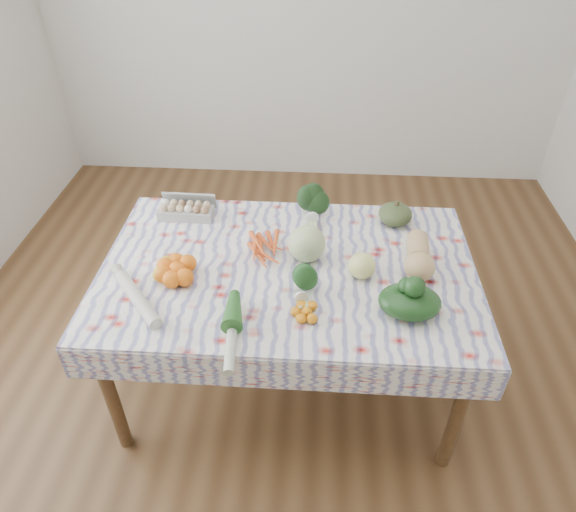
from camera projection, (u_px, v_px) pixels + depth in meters
The scene contains 16 objects.
ground at pixel (288, 376), 2.75m from camera, with size 4.50×4.50×0.00m, color #50331B.
dining_table at pixel (288, 281), 2.33m from camera, with size 1.60×1.00×0.75m.
tablecloth at pixel (288, 267), 2.28m from camera, with size 1.66×1.06×0.01m, color white.
egg_carton at pixel (186, 211), 2.56m from camera, with size 0.27×0.11×0.07m, color #A6A6A1.
carrot_bunch at pixel (263, 249), 2.34m from camera, with size 0.23×0.21×0.04m, color #E75722.
kale_bunch at pixel (312, 207), 2.53m from camera, with size 0.17×0.15×0.15m, color #193617.
kabocha_squash at pixel (395, 214), 2.51m from camera, with size 0.16×0.16×0.11m, color #404F29.
cabbage at pixel (307, 244), 2.27m from camera, with size 0.17×0.17×0.17m, color #B7CB89.
butternut_squash at pixel (419, 255), 2.24m from camera, with size 0.13×0.28×0.13m, color tan.
orange_cluster at pixel (177, 270), 2.19m from camera, with size 0.24×0.24×0.08m, color orange.
broccoli at pixel (299, 287), 2.09m from camera, with size 0.13×0.13×0.09m, color #1D4C1D.
mandarin_cluster at pixel (307, 311), 2.02m from camera, with size 0.14×0.14×0.04m, color orange.
grapefruit at pixel (362, 266), 2.19m from camera, with size 0.12×0.12×0.12m, color #EAEC7F.
spinach_bag at pixel (410, 302), 2.02m from camera, with size 0.25×0.20×0.11m, color black.
daikon at pixel (138, 299), 2.07m from camera, with size 0.05×0.05×0.38m, color beige.
leek at pixel (232, 333), 1.93m from camera, with size 0.04×0.04×0.38m, color beige.
Camera 1 is at (0.12, -1.76, 2.20)m, focal length 32.00 mm.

